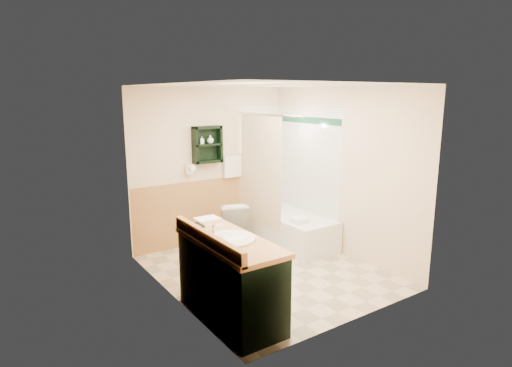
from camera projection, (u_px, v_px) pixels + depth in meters
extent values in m
plane|color=beige|center=(267.00, 272.00, 5.63)|extent=(3.00, 3.00, 0.00)
cube|color=#FFEBC7|center=(210.00, 166.00, 6.61)|extent=(2.60, 0.04, 2.40)
cube|color=#FFEBC7|center=(169.00, 196.00, 4.65)|extent=(0.04, 3.00, 2.40)
cube|color=#FFEBC7|center=(342.00, 172.00, 6.10)|extent=(0.04, 3.00, 2.40)
cube|color=white|center=(268.00, 83.00, 5.13)|extent=(2.60, 3.00, 0.04)
cube|color=black|center=(207.00, 145.00, 6.39)|extent=(0.45, 0.15, 0.55)
cylinder|color=silver|center=(267.00, 115.00, 6.11)|extent=(0.03, 1.60, 0.03)
cube|color=black|center=(230.00, 279.00, 4.39)|extent=(0.59, 1.35, 0.86)
cube|color=white|center=(291.00, 229.00, 6.62)|extent=(0.71, 1.50, 0.47)
imported|color=white|center=(231.00, 224.00, 6.51)|extent=(0.61, 0.81, 0.70)
cube|color=white|center=(207.00, 220.00, 4.90)|extent=(0.26, 0.21, 0.04)
imported|color=black|center=(189.00, 218.00, 4.67)|extent=(0.15, 0.05, 0.21)
cube|color=white|center=(300.00, 220.00, 6.17)|extent=(0.23, 0.19, 0.07)
imported|color=white|center=(202.00, 142.00, 6.33)|extent=(0.07, 0.12, 0.05)
imported|color=white|center=(210.00, 140.00, 6.40)|extent=(0.12, 0.14, 0.10)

